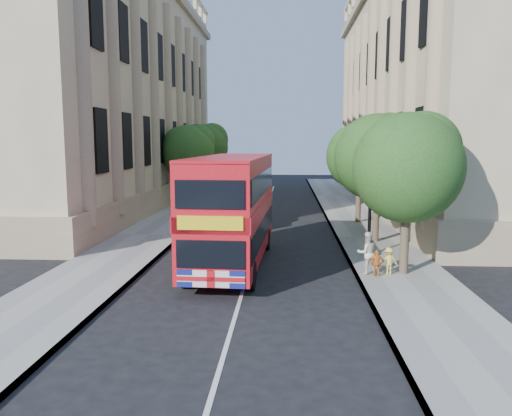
% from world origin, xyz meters
% --- Properties ---
extents(ground, '(120.00, 120.00, 0.00)m').
position_xyz_m(ground, '(0.00, 0.00, 0.00)').
color(ground, black).
rests_on(ground, ground).
extents(pavement_right, '(3.50, 80.00, 0.12)m').
position_xyz_m(pavement_right, '(5.75, 10.00, 0.06)').
color(pavement_right, gray).
rests_on(pavement_right, ground).
extents(pavement_left, '(3.50, 80.00, 0.12)m').
position_xyz_m(pavement_left, '(-5.75, 10.00, 0.06)').
color(pavement_left, gray).
rests_on(pavement_left, ground).
extents(building_right, '(12.00, 38.00, 18.00)m').
position_xyz_m(building_right, '(13.80, 24.00, 9.00)').
color(building_right, tan).
rests_on(building_right, ground).
extents(building_left, '(12.00, 38.00, 18.00)m').
position_xyz_m(building_left, '(-13.80, 24.00, 9.00)').
color(building_left, tan).
rests_on(building_left, ground).
extents(tree_right_near, '(4.00, 4.00, 6.08)m').
position_xyz_m(tree_right_near, '(5.84, 3.03, 4.25)').
color(tree_right_near, '#473828').
rests_on(tree_right_near, ground).
extents(tree_right_mid, '(4.20, 4.20, 6.37)m').
position_xyz_m(tree_right_mid, '(5.84, 9.03, 4.45)').
color(tree_right_mid, '#473828').
rests_on(tree_right_mid, ground).
extents(tree_right_far, '(4.00, 4.00, 6.15)m').
position_xyz_m(tree_right_far, '(5.84, 15.03, 4.31)').
color(tree_right_far, '#473828').
rests_on(tree_right_far, ground).
extents(tree_left_far, '(4.00, 4.00, 6.30)m').
position_xyz_m(tree_left_far, '(-5.96, 22.03, 4.44)').
color(tree_left_far, '#473828').
rests_on(tree_left_far, ground).
extents(tree_left_back, '(4.20, 4.20, 6.65)m').
position_xyz_m(tree_left_back, '(-5.96, 30.03, 4.71)').
color(tree_left_back, '#473828').
rests_on(tree_left_back, ground).
extents(lamp_post, '(0.32, 0.32, 5.16)m').
position_xyz_m(lamp_post, '(5.00, 6.00, 2.51)').
color(lamp_post, black).
rests_on(lamp_post, pavement_right).
extents(double_decker_bus, '(2.86, 9.42, 4.30)m').
position_xyz_m(double_decker_bus, '(-0.70, 4.24, 2.38)').
color(double_decker_bus, red).
rests_on(double_decker_bus, ground).
extents(box_van, '(1.82, 4.41, 2.52)m').
position_xyz_m(box_van, '(-1.80, 12.83, 1.23)').
color(box_van, black).
rests_on(box_van, ground).
extents(police_constable, '(0.72, 0.50, 1.90)m').
position_xyz_m(police_constable, '(-0.16, 1.00, 0.95)').
color(police_constable, black).
rests_on(police_constable, ground).
extents(woman_pedestrian, '(0.88, 0.75, 1.58)m').
position_xyz_m(woman_pedestrian, '(4.42, 2.83, 0.91)').
color(woman_pedestrian, silver).
rests_on(woman_pedestrian, pavement_right).
extents(child_a, '(0.58, 0.26, 0.97)m').
position_xyz_m(child_a, '(4.73, 2.50, 0.60)').
color(child_a, orange).
rests_on(child_a, pavement_right).
extents(child_b, '(0.69, 0.46, 1.00)m').
position_xyz_m(child_b, '(5.21, 2.80, 0.62)').
color(child_b, '#E4D14D').
rests_on(child_b, pavement_right).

